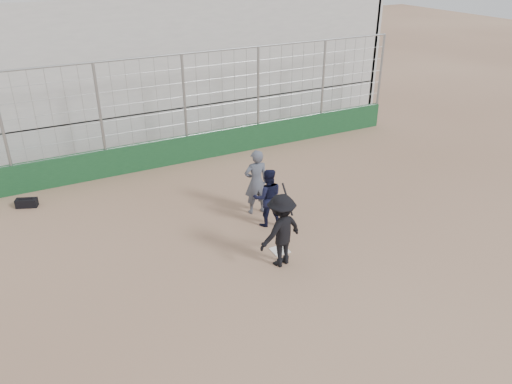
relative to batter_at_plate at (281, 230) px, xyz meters
name	(u,v)px	position (x,y,z in m)	size (l,w,h in m)	color
ground	(280,251)	(0.28, 0.50, -0.98)	(90.00, 90.00, 0.00)	brown
home_plate	(280,250)	(0.28, 0.50, -0.97)	(0.44, 0.44, 0.02)	white
backstop	(187,137)	(0.28, 7.50, -0.02)	(18.10, 0.25, 4.04)	#123A1D
bleachers	(144,59)	(0.28, 12.45, 1.94)	(20.25, 6.70, 6.98)	#A0A0A0
batter_at_plate	(281,230)	(0.00, 0.00, 0.00)	(1.40, 1.01, 2.09)	black
catcher_crouched	(268,207)	(0.64, 1.87, -0.38)	(1.01, 0.87, 1.20)	black
umpire	(256,185)	(0.70, 2.71, -0.06)	(0.75, 0.49, 1.84)	#464B58
equipment_bag	(27,203)	(-5.53, 6.34, -0.84)	(0.69, 0.49, 0.31)	black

